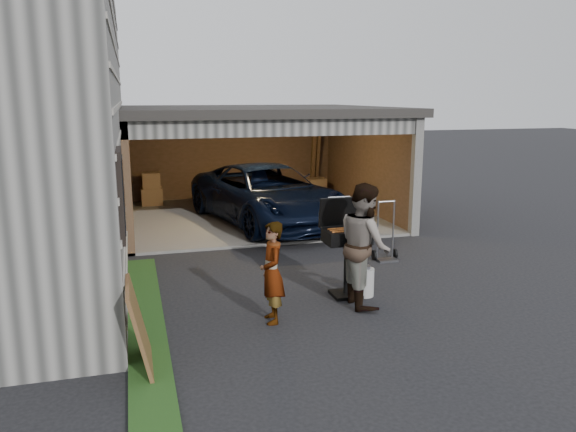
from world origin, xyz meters
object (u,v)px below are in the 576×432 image
at_px(minivan, 267,197).
at_px(hand_truck, 386,249).
at_px(plywood_panel, 140,328).
at_px(woman, 272,273).
at_px(man, 364,245).
at_px(bbq_grill, 346,239).
at_px(propane_tank, 364,282).

bearing_deg(minivan, hand_truck, -79.69).
bearing_deg(plywood_panel, woman, 28.52).
height_order(man, bbq_grill, man).
height_order(minivan, propane_tank, minivan).
bearing_deg(minivan, plywood_panel, -127.63).
height_order(minivan, hand_truck, minivan).
distance_m(man, plywood_panel, 3.64).
height_order(plywood_panel, hand_truck, hand_truck).
height_order(minivan, woman, woman).
relative_size(minivan, hand_truck, 4.37).
relative_size(bbq_grill, plywood_panel, 1.47).
relative_size(plywood_panel, hand_truck, 0.90).
relative_size(woman, plywood_panel, 1.36).
xyz_separation_m(man, propane_tank, (0.16, 0.32, -0.72)).
bearing_deg(man, propane_tank, -23.48).
relative_size(woman, man, 0.77).
height_order(woman, propane_tank, woman).
xyz_separation_m(woman, plywood_panel, (-1.84, -1.00, -0.20)).
relative_size(minivan, propane_tank, 11.41).
relative_size(man, plywood_panel, 1.77).
height_order(man, hand_truck, man).
xyz_separation_m(bbq_grill, propane_tank, (0.29, -0.12, -0.71)).
xyz_separation_m(plywood_panel, hand_truck, (4.74, 3.38, -0.30)).
distance_m(woman, plywood_panel, 2.10).
xyz_separation_m(bbq_grill, plywood_panel, (-3.24, -1.74, -0.41)).
xyz_separation_m(propane_tank, plywood_panel, (-3.53, -1.62, 0.30)).
relative_size(minivan, man, 2.74).
bearing_deg(woman, man, 102.83).
distance_m(woman, bbq_grill, 1.60).
relative_size(man, propane_tank, 4.16).
xyz_separation_m(woman, hand_truck, (2.90, 2.38, -0.50)).
xyz_separation_m(minivan, hand_truck, (1.53, -3.58, -0.49)).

